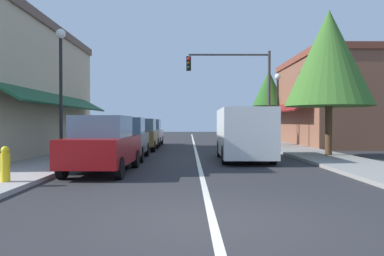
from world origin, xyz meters
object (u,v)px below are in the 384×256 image
street_lamp_right_mid (278,98)px  fire_hydrant (5,164)px  traffic_signal_mast_arm (241,81)px  tree_right_near (329,58)px  parked_car_nearest_left (103,145)px  van_in_lane (244,133)px  street_lamp_left_near (61,74)px  tree_right_far (269,88)px  parked_car_far_left (149,133)px  parked_car_third_left (141,135)px  parked_car_second_left (125,139)px

street_lamp_right_mid → fire_hydrant: street_lamp_right_mid is taller
traffic_signal_mast_arm → tree_right_near: bearing=-69.8°
parked_car_nearest_left → tree_right_near: (8.87, 5.06, 3.52)m
van_in_lane → street_lamp_right_mid: (2.99, 6.84, 1.88)m
van_in_lane → fire_hydrant: bearing=-135.0°
street_lamp_left_near → tree_right_near: size_ratio=0.78×
parked_car_nearest_left → tree_right_far: 21.83m
street_lamp_right_mid → traffic_signal_mast_arm: bearing=133.2°
fire_hydrant → tree_right_far: bearing=63.4°
parked_car_far_left → traffic_signal_mast_arm: traffic_signal_mast_arm is taller
street_lamp_left_near → street_lamp_right_mid: street_lamp_left_near is taller
street_lamp_right_mid → tree_right_far: bearing=81.5°
parked_car_third_left → fire_hydrant: bearing=-99.0°
parked_car_nearest_left → street_lamp_left_near: size_ratio=0.82×
parked_car_second_left → street_lamp_right_mid: 10.39m
tree_right_near → parked_car_third_left: bearing=152.8°
parked_car_far_left → traffic_signal_mast_arm: (6.10, -1.35, 3.33)m
street_lamp_left_near → van_in_lane: bearing=10.5°
parked_car_far_left → tree_right_near: tree_right_near is taller
parked_car_far_left → tree_right_near: 13.18m
parked_car_second_left → tree_right_near: tree_right_near is taller
traffic_signal_mast_arm → tree_right_far: traffic_signal_mast_arm is taller
van_in_lane → fire_hydrant: (-6.73, -6.44, -0.60)m
parked_car_third_left → parked_car_far_left: size_ratio=1.00×
parked_car_far_left → tree_right_far: bearing=29.7°
parked_car_third_left → parked_car_far_left: 4.48m
tree_right_near → parked_car_nearest_left: bearing=-150.3°
street_lamp_right_mid → fire_hydrant: bearing=-126.2°
parked_car_nearest_left → street_lamp_right_mid: 13.53m
traffic_signal_mast_arm → tree_right_far: bearing=64.8°
parked_car_nearest_left → traffic_signal_mast_arm: traffic_signal_mast_arm is taller
traffic_signal_mast_arm → street_lamp_left_near: 13.07m
parked_car_second_left → traffic_signal_mast_arm: traffic_signal_mast_arm is taller
parked_car_second_left → van_in_lane: 5.00m
fire_hydrant → parked_car_far_left: bearing=84.0°
parked_car_nearest_left → tree_right_near: size_ratio=0.63×
tree_right_far → parked_car_second_left: bearing=-121.6°
street_lamp_right_mid → tree_right_near: (0.95, -5.70, 1.38)m
parked_car_second_left → van_in_lane: van_in_lane is taller
parked_car_nearest_left → traffic_signal_mast_arm: size_ratio=0.67×
parked_car_second_left → parked_car_nearest_left: bearing=-91.0°
traffic_signal_mast_arm → tree_right_near: size_ratio=0.94×
parked_car_second_left → parked_car_third_left: 5.19m
parked_car_far_left → tree_right_far: 11.27m
parked_car_second_left → parked_car_third_left: (0.03, 5.19, 0.00)m
parked_car_far_left → street_lamp_right_mid: size_ratio=0.93×
parked_car_third_left → traffic_signal_mast_arm: bearing=26.7°
street_lamp_right_mid → tree_right_near: bearing=-80.6°
tree_right_far → street_lamp_left_near: bearing=-123.9°
parked_car_nearest_left → tree_right_far: (9.22, 19.48, 3.47)m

